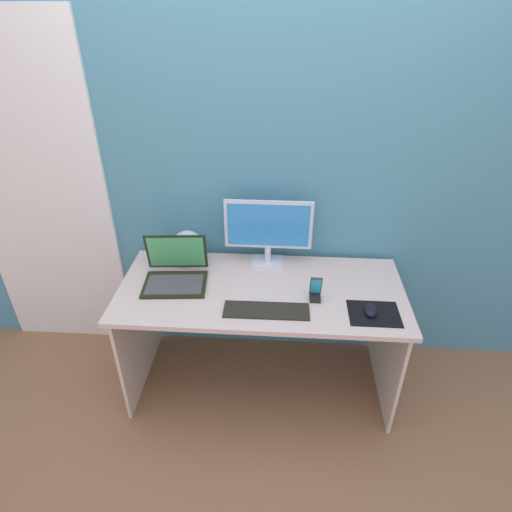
% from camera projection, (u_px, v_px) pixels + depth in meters
% --- Properties ---
extents(ground_plane, '(8.00, 8.00, 0.00)m').
position_uv_depth(ground_plane, '(260.00, 381.00, 2.66)').
color(ground_plane, '#8D6040').
extents(wall_back, '(6.00, 0.04, 2.50)m').
position_uv_depth(wall_back, '(266.00, 166.00, 2.33)').
color(wall_back, teal).
rests_on(wall_back, ground_plane).
extents(door_left, '(0.82, 0.02, 2.02)m').
position_uv_depth(door_left, '(41.00, 202.00, 2.50)').
color(door_left, white).
rests_on(door_left, ground_plane).
extents(desk, '(1.52, 0.68, 0.71)m').
position_uv_depth(desk, '(261.00, 309.00, 2.36)').
color(desk, beige).
rests_on(desk, ground_plane).
extents(monitor, '(0.49, 0.14, 0.39)m').
position_uv_depth(monitor, '(268.00, 229.00, 2.38)').
color(monitor, silver).
rests_on(monitor, desk).
extents(laptop, '(0.36, 0.31, 0.24)m').
position_uv_depth(laptop, '(176.00, 273.00, 2.31)').
color(laptop, black).
rests_on(laptop, desk).
extents(fishbowl, '(0.19, 0.19, 0.19)m').
position_uv_depth(fishbowl, '(188.00, 246.00, 2.47)').
color(fishbowl, silver).
rests_on(fishbowl, desk).
extents(keyboard_external, '(0.42, 0.13, 0.01)m').
position_uv_depth(keyboard_external, '(266.00, 310.00, 2.11)').
color(keyboard_external, black).
rests_on(keyboard_external, desk).
extents(mousepad, '(0.25, 0.20, 0.00)m').
position_uv_depth(mousepad, '(374.00, 314.00, 2.10)').
color(mousepad, black).
rests_on(mousepad, desk).
extents(mouse, '(0.08, 0.11, 0.04)m').
position_uv_depth(mouse, '(371.00, 310.00, 2.09)').
color(mouse, black).
rests_on(mouse, mousepad).
extents(phone_in_dock, '(0.06, 0.06, 0.14)m').
position_uv_depth(phone_in_dock, '(315.00, 292.00, 2.18)').
color(phone_in_dock, black).
rests_on(phone_in_dock, desk).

